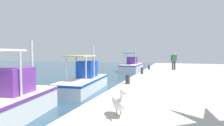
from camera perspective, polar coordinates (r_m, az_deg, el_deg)
quay_pier at (r=12.41m, az=29.08°, el=-6.99°), size 36.00×10.00×0.80m
fishing_boat_nearest at (r=7.62m, az=-31.38°, el=-11.18°), size 5.00×2.52×3.08m
fishing_boat_second at (r=12.12m, az=-8.84°, el=-5.62°), size 5.37×2.35×3.06m
fishing_boat_third at (r=24.49m, az=6.37°, el=-0.97°), size 5.67×2.30×3.31m
pelican at (r=5.00m, az=2.34°, el=-12.24°), size 0.89×0.74×0.82m
fisherman_standing at (r=18.79m, az=19.18°, el=0.81°), size 0.35×0.57×1.73m
mooring_bollard_second at (r=9.97m, az=5.05°, el=-5.20°), size 0.25×0.25×0.51m
mooring_bollard_third at (r=14.51m, az=9.59°, el=-2.50°), size 0.21×0.21×0.53m
mooring_bollard_fourth at (r=18.69m, az=11.77°, el=-1.37°), size 0.22×0.22×0.42m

